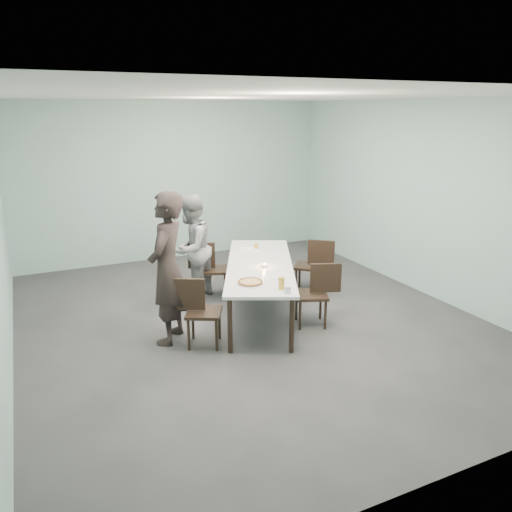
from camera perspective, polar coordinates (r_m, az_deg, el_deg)
name	(u,v)px	position (r m, az deg, el deg)	size (l,w,h in m)	color
ground	(249,320)	(7.05, -0.79, -7.34)	(7.00, 7.00, 0.00)	#333335
room_shell	(248,175)	(6.50, -0.86, 9.22)	(6.02, 7.02, 3.01)	#95BCB6
table	(260,267)	(7.04, 0.44, -1.32)	(1.91, 2.74, 0.75)	white
chair_near_left	(197,307)	(6.21, -6.73, -5.82)	(0.65, 0.56, 0.87)	black
chair_far_left	(209,266)	(7.79, -5.41, -1.11)	(0.65, 0.54, 0.87)	black
chair_near_right	(317,290)	(6.79, 7.00, -3.86)	(0.65, 0.54, 0.87)	black
chair_far_right	(314,262)	(7.98, 6.63, -0.72)	(0.62, 0.59, 0.87)	black
diner_near	(167,269)	(6.23, -10.09, -1.43)	(0.70, 0.46, 1.91)	black
diner_far	(191,249)	(7.60, -7.42, 0.84)	(0.79, 0.62, 1.63)	gray
pizza	(250,282)	(6.22, -0.65, -3.02)	(0.34, 0.34, 0.04)	white
side_plate	(275,277)	(6.45, 2.22, -2.45)	(0.18, 0.18, 0.01)	white
beer_glass	(281,283)	(6.03, 2.93, -3.13)	(0.08, 0.08, 0.15)	gold
water_tumbler	(288,290)	(5.91, 3.62, -3.85)	(0.08, 0.08, 0.09)	silver
tealight	(264,266)	(6.87, 0.94, -1.11)	(0.06, 0.06, 0.05)	silver
amber_tumbler	(256,246)	(7.76, 0.02, 1.12)	(0.07, 0.07, 0.08)	gold
menu	(250,249)	(7.75, -0.72, 0.81)	(0.30, 0.22, 0.01)	silver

